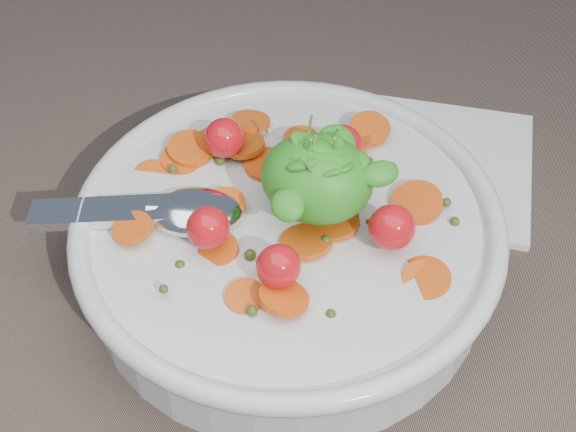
% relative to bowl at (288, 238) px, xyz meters
% --- Properties ---
extents(ground, '(6.00, 6.00, 0.00)m').
position_rel_bowl_xyz_m(ground, '(0.02, -0.02, -0.04)').
color(ground, brown).
rests_on(ground, ground).
extents(bowl, '(0.34, 0.31, 0.13)m').
position_rel_bowl_xyz_m(bowl, '(0.00, 0.00, 0.00)').
color(bowl, silver).
rests_on(bowl, ground).
extents(napkin, '(0.20, 0.18, 0.01)m').
position_rel_bowl_xyz_m(napkin, '(0.07, 0.15, -0.03)').
color(napkin, white).
rests_on(napkin, ground).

